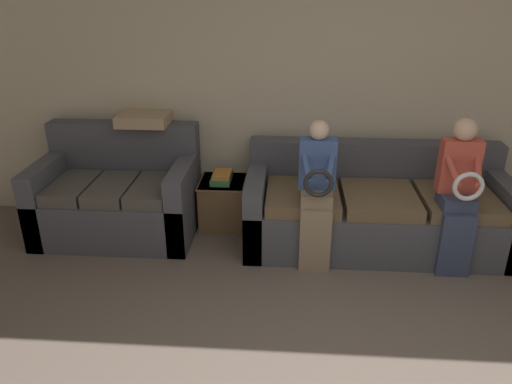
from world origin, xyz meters
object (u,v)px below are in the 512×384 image
Objects in this scene: couch_side at (119,197)px; book_stack at (222,177)px; couch_main at (375,210)px; child_left_seated at (317,190)px; child_right_seated at (458,190)px; throw_pillow at (145,118)px; side_shelf at (223,202)px.

couch_side reaches higher than book_stack.
book_stack is (-1.41, 0.24, 0.19)m from couch_main.
child_left_seated is at bearing -13.72° from couch_side.
book_stack is at bearing 162.30° from child_right_seated.
throw_pillow is at bearing 164.65° from child_right_seated.
side_shelf is 1.08m from throw_pillow.
child_left_seated reaches higher than side_shelf.
child_right_seated is at bearing -17.71° from side_shelf.
couch_side is 4.49× the size of book_stack.
couch_side is at bearing -168.44° from book_stack.
couch_side is 1.88m from child_left_seated.
child_left_seated is 1.77m from throw_pillow.
child_left_seated is 1.07m from book_stack.
book_stack is at bearing 143.56° from child_left_seated.
child_left_seated is (-0.55, -0.39, 0.35)m from couch_main.
book_stack is (-0.01, 0.00, 0.26)m from side_shelf.
book_stack is at bearing 165.22° from side_shelf.
child_right_seated reaches higher than side_shelf.
child_left_seated is 2.63× the size of throw_pillow.
child_left_seated reaches higher than book_stack.
couch_main is at bearing -9.69° from book_stack.
couch_side is 0.97m from side_shelf.
couch_main is 2.27m from throw_pillow.
child_right_seated is 2.72× the size of throw_pillow.
couch_main is at bearing 145.14° from child_right_seated.
child_left_seated is 1.11m from child_right_seated.
couch_side is 2.99× the size of side_shelf.
couch_side is 1.13× the size of child_right_seated.
couch_side is 0.78m from throw_pillow.
couch_main is 1.62× the size of couch_side.
couch_side is 0.97m from book_stack.
throw_pillow is (0.23, 0.30, 0.68)m from couch_side.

